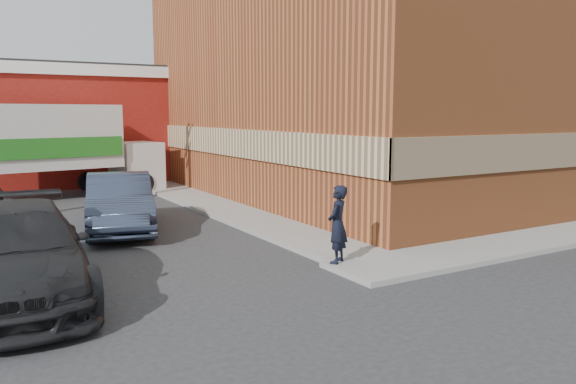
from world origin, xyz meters
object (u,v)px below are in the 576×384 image
brick_building (380,82)px  sedan (120,203)px  suv_b (17,253)px  box_truck (60,144)px  man (337,224)px

brick_building → sedan: (-11.81, -2.85, -3.86)m
suv_b → brick_building: bearing=31.8°
box_truck → man: bearing=-84.6°
sedan → suv_b: size_ratio=0.86×
man → sedan: man is taller
brick_building → suv_b: brick_building is taller
man → suv_b: 6.34m
brick_building → suv_b: (-14.90, -7.94, -3.84)m
sedan → box_truck: bearing=105.4°
man → box_truck: bearing=-113.3°
brick_building → man: brick_building is taller
brick_building → sedan: brick_building is taller
man → suv_b: size_ratio=0.29×
box_truck → brick_building: bearing=-30.4°
brick_building → sedan: size_ratio=3.66×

